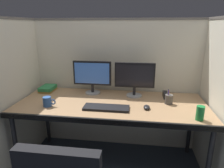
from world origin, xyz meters
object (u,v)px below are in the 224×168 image
object	(u,v)px
pen_cup	(169,99)
soda_can	(200,113)
keyboard_main	(106,108)
red_stapler	(165,95)
coffee_mug	(48,102)
desk	(111,107)
computer_mouse	(147,107)
monitor_left	(92,75)
book_stack	(48,89)
monitor_right	(135,77)

from	to	relation	value
pen_cup	soda_can	distance (m)	0.39
keyboard_main	red_stapler	distance (m)	0.71
coffee_mug	red_stapler	bearing A→B (deg)	19.45
keyboard_main	coffee_mug	world-z (taller)	coffee_mug
desk	coffee_mug	size ratio (longest dim) A/B	15.08
computer_mouse	coffee_mug	xyz separation A→B (m)	(-0.95, -0.06, 0.03)
monitor_left	red_stapler	world-z (taller)	monitor_left
keyboard_main	computer_mouse	distance (m)	0.38
keyboard_main	soda_can	world-z (taller)	soda_can
desk	pen_cup	size ratio (longest dim) A/B	12.80
soda_can	coffee_mug	bearing A→B (deg)	175.66
keyboard_main	soda_can	bearing A→B (deg)	-8.52
monitor_left	soda_can	xyz separation A→B (m)	(1.03, -0.54, -0.15)
computer_mouse	soda_can	bearing A→B (deg)	-21.46
monitor_left	coffee_mug	size ratio (longest dim) A/B	3.41
monitor_left	keyboard_main	world-z (taller)	monitor_left
soda_can	pen_cup	bearing A→B (deg)	122.37
monitor_left	computer_mouse	xyz separation A→B (m)	(0.60, -0.37, -0.20)
pen_cup	keyboard_main	bearing A→B (deg)	-160.88
keyboard_main	coffee_mug	bearing A→B (deg)	-178.41
coffee_mug	pen_cup	bearing A→B (deg)	10.78
computer_mouse	coffee_mug	distance (m)	0.95
desk	monitor_left	distance (m)	0.45
computer_mouse	pen_cup	world-z (taller)	pen_cup
coffee_mug	red_stapler	xyz separation A→B (m)	(1.16, 0.41, -0.02)
pen_cup	book_stack	size ratio (longest dim) A/B	0.69
red_stapler	soda_can	bearing A→B (deg)	-66.96
soda_can	computer_mouse	bearing A→B (deg)	158.54
monitor_left	coffee_mug	bearing A→B (deg)	-128.15
book_stack	desk	bearing A→B (deg)	-18.53
desk	soda_can	xyz separation A→B (m)	(0.78, -0.28, 0.11)
pen_cup	computer_mouse	bearing A→B (deg)	-144.19
pen_cup	soda_can	size ratio (longest dim) A/B	1.22
monitor_right	computer_mouse	xyz separation A→B (m)	(0.13, -0.34, -0.20)
computer_mouse	red_stapler	distance (m)	0.40
desk	monitor_left	xyz separation A→B (m)	(-0.25, 0.26, 0.27)
pen_cup	monitor_right	bearing A→B (deg)	152.45
keyboard_main	desk	bearing A→B (deg)	81.30
computer_mouse	soda_can	xyz separation A→B (m)	(0.43, -0.17, 0.04)
desk	book_stack	bearing A→B (deg)	161.47
coffee_mug	soda_can	world-z (taller)	soda_can
monitor_right	coffee_mug	size ratio (longest dim) A/B	3.41
keyboard_main	book_stack	xyz separation A→B (m)	(-0.78, 0.43, 0.02)
computer_mouse	coffee_mug	size ratio (longest dim) A/B	0.76
pen_cup	book_stack	distance (m)	1.39
monitor_right	computer_mouse	bearing A→B (deg)	-69.35
red_stapler	book_stack	distance (m)	1.36
keyboard_main	monitor_right	bearing A→B (deg)	57.51
computer_mouse	red_stapler	xyz separation A→B (m)	(0.21, 0.35, 0.01)
monitor_left	computer_mouse	size ratio (longest dim) A/B	4.48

